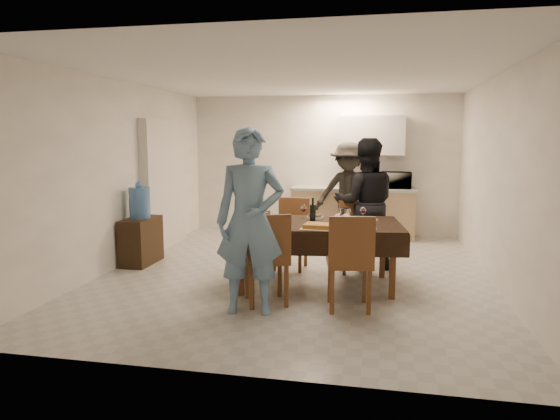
{
  "coord_description": "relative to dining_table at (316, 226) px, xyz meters",
  "views": [
    {
      "loc": [
        1.07,
        -6.46,
        1.8
      ],
      "look_at": [
        -0.16,
        -0.3,
        0.89
      ],
      "focal_mm": 32.0,
      "sensor_mm": 36.0,
      "label": 1
    }
  ],
  "objects": [
    {
      "name": "wall_left",
      "position": [
        -2.83,
        0.54,
        0.55
      ],
      "size": [
        0.02,
        6.0,
        2.6
      ],
      "primitive_type": "cube",
      "color": "white",
      "rests_on": "floor"
    },
    {
      "name": "chair_near_right",
      "position": [
        0.45,
        -0.85,
        -0.12
      ],
      "size": [
        0.53,
        0.54,
        0.55
      ],
      "rotation": [
        0.0,
        0.0,
        0.16
      ],
      "color": "brown",
      "rests_on": "floor"
    },
    {
      "name": "console",
      "position": [
        -2.61,
        0.6,
        -0.42
      ],
      "size": [
        0.36,
        0.72,
        0.67
      ],
      "primitive_type": "cube",
      "color": "black",
      "rests_on": "floor"
    },
    {
      "name": "person_kitchen",
      "position": [
        0.21,
        2.77,
        0.12
      ],
      "size": [
        1.12,
        0.64,
        1.74
      ],
      "primitive_type": "imported",
      "color": "black",
      "rests_on": "floor"
    },
    {
      "name": "wine_bottle",
      "position": [
        -0.05,
        0.05,
        0.19
      ],
      "size": [
        0.07,
        0.07,
        0.3
      ],
      "primitive_type": null,
      "color": "black",
      "rests_on": "dining_table"
    },
    {
      "name": "wall_right",
      "position": [
        2.17,
        0.54,
        0.55
      ],
      "size": [
        0.02,
        6.0,
        2.6
      ],
      "primitive_type": "cube",
      "color": "white",
      "rests_on": "floor"
    },
    {
      "name": "wine_glass_b",
      "position": [
        0.55,
        0.25,
        0.12
      ],
      "size": [
        0.08,
        0.08,
        0.18
      ],
      "primitive_type": null,
      "color": "white",
      "rests_on": "dining_table"
    },
    {
      "name": "wine_glass_a",
      "position": [
        -0.55,
        -0.25,
        0.13
      ],
      "size": [
        0.08,
        0.08,
        0.18
      ],
      "primitive_type": null,
      "color": "white",
      "rests_on": "dining_table"
    },
    {
      "name": "water_jug",
      "position": [
        -2.61,
        0.6,
        0.14
      ],
      "size": [
        0.3,
        0.3,
        0.44
      ],
      "primitive_type": "cylinder",
      "color": "#5187CD",
      "rests_on": "console"
    },
    {
      "name": "wall_back",
      "position": [
        -0.33,
        3.54,
        0.55
      ],
      "size": [
        5.0,
        0.02,
        2.6
      ],
      "primitive_type": "cube",
      "color": "white",
      "rests_on": "floor"
    },
    {
      "name": "wine_glass_c",
      "position": [
        -0.2,
        0.3,
        0.12
      ],
      "size": [
        0.08,
        0.08,
        0.17
      ],
      "primitive_type": null,
      "color": "white",
      "rests_on": "dining_table"
    },
    {
      "name": "stub_partition",
      "position": [
        -2.75,
        1.74,
        0.3
      ],
      "size": [
        0.15,
        1.4,
        2.1
      ],
      "primitive_type": "cube",
      "color": "silver",
      "rests_on": "floor"
    },
    {
      "name": "floor",
      "position": [
        -0.33,
        0.54,
        -0.75
      ],
      "size": [
        5.0,
        6.0,
        0.02
      ],
      "primitive_type": "cube",
      "color": "#B4B3AE",
      "rests_on": "ground"
    },
    {
      "name": "microwave",
      "position": [
        1.03,
        3.22,
        0.3
      ],
      "size": [
        0.53,
        0.36,
        0.29
      ],
      "primitive_type": "imported",
      "rotation": [
        0.0,
        0.0,
        3.14
      ],
      "color": "silver",
      "rests_on": "kitchen_worktop"
    },
    {
      "name": "plate_near_left",
      "position": [
        -0.6,
        -0.3,
        0.04
      ],
      "size": [
        0.27,
        0.27,
        0.02
      ],
      "primitive_type": "cylinder",
      "color": "white",
      "rests_on": "dining_table"
    },
    {
      "name": "kitchen_worktop",
      "position": [
        0.27,
        3.22,
        0.13
      ],
      "size": [
        2.24,
        0.64,
        0.05
      ],
      "primitive_type": "cube",
      "color": "#A3A29D",
      "rests_on": "kitchen_base_cabinet"
    },
    {
      "name": "kitchen_base_cabinet",
      "position": [
        0.27,
        3.22,
        -0.32
      ],
      "size": [
        2.2,
        0.6,
        0.86
      ],
      "primitive_type": "cube",
      "color": "tan",
      "rests_on": "floor"
    },
    {
      "name": "water_pitcher",
      "position": [
        0.35,
        -0.05,
        0.13
      ],
      "size": [
        0.13,
        0.13,
        0.19
      ],
      "primitive_type": "cylinder",
      "color": "white",
      "rests_on": "dining_table"
    },
    {
      "name": "person_near",
      "position": [
        -0.55,
        -1.05,
        0.21
      ],
      "size": [
        0.77,
        0.57,
        1.92
      ],
      "primitive_type": "imported",
      "rotation": [
        0.0,
        0.0,
        0.17
      ],
      "color": "#6A91B6",
      "rests_on": "floor"
    },
    {
      "name": "chair_far_left",
      "position": [
        -0.45,
        0.66,
        -0.16
      ],
      "size": [
        0.47,
        0.47,
        0.53
      ],
      "rotation": [
        0.0,
        0.0,
        3.07
      ],
      "color": "brown",
      "rests_on": "floor"
    },
    {
      "name": "chair_far_right",
      "position": [
        0.45,
        0.66,
        -0.17
      ],
      "size": [
        0.51,
        0.51,
        0.52
      ],
      "rotation": [
        0.0,
        0.0,
        3.34
      ],
      "color": "brown",
      "rests_on": "floor"
    },
    {
      "name": "chair_near_left",
      "position": [
        -0.45,
        -0.85,
        -0.13
      ],
      "size": [
        0.6,
        0.62,
        0.55
      ],
      "rotation": [
        0.0,
        0.0,
        0.39
      ],
      "color": "brown",
      "rests_on": "floor"
    },
    {
      "name": "salad_bowl",
      "position": [
        0.3,
        0.18,
        0.07
      ],
      "size": [
        0.19,
        0.19,
        0.07
      ],
      "primitive_type": "cylinder",
      "color": "white",
      "rests_on": "dining_table"
    },
    {
      "name": "mushroom_dish",
      "position": [
        -0.05,
        0.28,
        0.05
      ],
      "size": [
        0.19,
        0.19,
        0.03
      ],
      "primitive_type": "cylinder",
      "color": "white",
      "rests_on": "dining_table"
    },
    {
      "name": "plate_far_right",
      "position": [
        0.6,
        0.3,
        0.04
      ],
      "size": [
        0.26,
        0.26,
        0.02
      ],
      "primitive_type": "cylinder",
      "color": "white",
      "rests_on": "dining_table"
    },
    {
      "name": "plate_near_right",
      "position": [
        0.6,
        -0.3,
        0.04
      ],
      "size": [
        0.24,
        0.24,
        0.01
      ],
      "primitive_type": "cylinder",
      "color": "white",
      "rests_on": "dining_table"
    },
    {
      "name": "upper_cabinet",
      "position": [
        0.57,
        3.36,
        1.1
      ],
      "size": [
        1.2,
        0.34,
        0.7
      ],
      "primitive_type": "cube",
      "color": "silver",
      "rests_on": "wall_back"
    },
    {
      "name": "dining_table",
      "position": [
        0.0,
        0.0,
        0.0
      ],
      "size": [
        2.14,
        1.41,
        0.79
      ],
      "rotation": [
        0.0,
        0.0,
        0.12
      ],
      "color": "black",
      "rests_on": "floor"
    },
    {
      "name": "wall_front",
      "position": [
        -0.33,
        -2.46,
        0.55
      ],
      "size": [
        5.0,
        0.02,
        2.6
      ],
      "primitive_type": "cube",
      "color": "white",
      "rests_on": "floor"
    },
    {
      "name": "ceiling",
      "position": [
        -0.33,
        0.54,
        1.85
      ],
      "size": [
        5.0,
        6.0,
        0.02
      ],
      "primitive_type": "cube",
      "color": "white",
      "rests_on": "wall_back"
    },
    {
      "name": "person_far",
      "position": [
        0.55,
        1.05,
        0.15
      ],
      "size": [
        0.96,
        0.79,
        1.81
      ],
      "primitive_type": "imported",
      "rotation": [
        0.0,
        0.0,
        3.27
      ],
      "color": "black",
      "rests_on": "floor"
    },
    {
      "name": "savoury_tart",
      "position": [
        0.1,
        -0.38,
        0.06
      ],
      "size": [
        0.46,
        0.36,
        0.05
      ],
      "primitive_type": "cube",
      "rotation": [
        0.0,
        0.0,
        -0.11
      ],
      "color": "#B37934",
      "rests_on": "dining_table"
    },
    {
      "name": "plate_far_left",
      "position": [
        -0.6,
        0.3,
        0.04
      ],
      "size": [
        0.28,
        0.28,
        0.02
      ],
      "primitive_type": "cylinder",
      "color": "white",
      "rests_on": "dining_table"
    }
  ]
}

